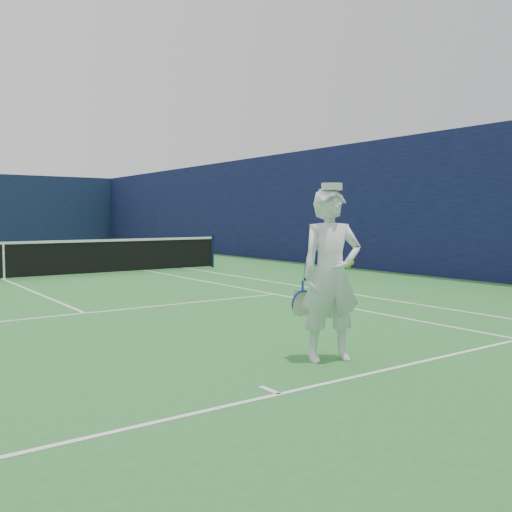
% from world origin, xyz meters
% --- Properties ---
extents(ground, '(80.00, 80.00, 0.00)m').
position_xyz_m(ground, '(0.00, 0.00, 0.00)').
color(ground, '#2C7531').
rests_on(ground, ground).
extents(court_markings, '(11.03, 23.83, 0.01)m').
position_xyz_m(court_markings, '(0.00, 0.00, 0.00)').
color(court_markings, white).
rests_on(court_markings, ground).
extents(windscreen_fence, '(20.12, 36.12, 4.00)m').
position_xyz_m(windscreen_fence, '(0.00, 0.00, 2.00)').
color(windscreen_fence, '#0E1734').
rests_on(windscreen_fence, ground).
extents(tennis_net, '(12.88, 0.09, 1.07)m').
position_xyz_m(tennis_net, '(0.00, 0.00, 0.55)').
color(tennis_net, '#141E4C').
rests_on(tennis_net, ground).
extents(tennis_player, '(0.85, 0.73, 2.05)m').
position_xyz_m(tennis_player, '(1.28, -11.20, 1.00)').
color(tennis_player, white).
rests_on(tennis_player, ground).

